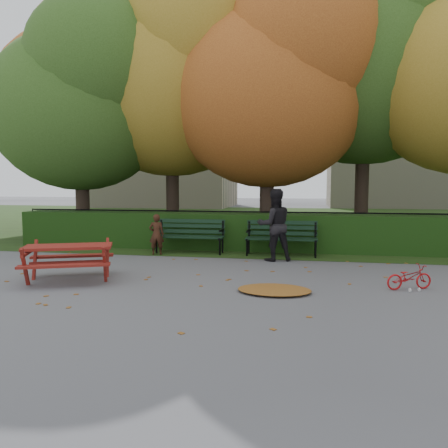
% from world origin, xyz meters
% --- Properties ---
extents(ground, '(90.00, 90.00, 0.00)m').
position_xyz_m(ground, '(0.00, 0.00, 0.00)').
color(ground, slate).
rests_on(ground, ground).
extents(grass_strip, '(90.00, 90.00, 0.00)m').
position_xyz_m(grass_strip, '(0.00, 14.00, 0.01)').
color(grass_strip, '#1F3112').
rests_on(grass_strip, ground).
extents(building_left, '(10.00, 7.00, 15.00)m').
position_xyz_m(building_left, '(-9.00, 26.00, 7.50)').
color(building_left, tan).
rests_on(building_left, ground).
extents(building_right, '(9.00, 6.00, 12.00)m').
position_xyz_m(building_right, '(8.00, 28.00, 6.00)').
color(building_right, tan).
rests_on(building_right, ground).
extents(hedge, '(13.00, 0.90, 1.00)m').
position_xyz_m(hedge, '(0.00, 4.50, 0.50)').
color(hedge, black).
rests_on(hedge, ground).
extents(iron_fence, '(14.00, 0.04, 1.02)m').
position_xyz_m(iron_fence, '(0.00, 5.30, 0.54)').
color(iron_fence, black).
rests_on(iron_fence, ground).
extents(tree_a, '(5.88, 5.60, 7.48)m').
position_xyz_m(tree_a, '(-5.19, 5.58, 4.52)').
color(tree_a, '#32231D').
rests_on(tree_a, ground).
extents(tree_b, '(6.72, 6.40, 8.79)m').
position_xyz_m(tree_b, '(-2.44, 6.75, 5.40)').
color(tree_b, '#32231D').
rests_on(tree_b, ground).
extents(tree_c, '(6.30, 6.00, 8.00)m').
position_xyz_m(tree_c, '(0.83, 5.96, 4.82)').
color(tree_c, '#32231D').
rests_on(tree_c, ground).
extents(tree_d, '(7.14, 6.80, 9.58)m').
position_xyz_m(tree_d, '(3.88, 7.23, 5.98)').
color(tree_d, '#32231D').
rests_on(tree_d, ground).
extents(tree_f, '(6.93, 6.60, 9.19)m').
position_xyz_m(tree_f, '(-7.13, 9.24, 5.69)').
color(tree_f, '#32231D').
rests_on(tree_f, ground).
extents(bench_left, '(1.80, 0.57, 0.88)m').
position_xyz_m(bench_left, '(-1.30, 3.70, 0.52)').
color(bench_left, black).
rests_on(bench_left, ground).
extents(bench_right, '(1.80, 0.57, 0.88)m').
position_xyz_m(bench_right, '(1.10, 3.70, 0.52)').
color(bench_right, black).
rests_on(bench_right, ground).
extents(picnic_table, '(1.94, 1.77, 0.77)m').
position_xyz_m(picnic_table, '(-2.71, 0.05, 0.53)').
color(picnic_table, '#6B0D0A').
rests_on(picnic_table, ground).
extents(leaf_pile, '(1.41, 1.11, 0.09)m').
position_xyz_m(leaf_pile, '(1.18, -0.13, 0.04)').
color(leaf_pile, brown).
rests_on(leaf_pile, ground).
extents(leaf_scatter, '(9.00, 5.70, 0.01)m').
position_xyz_m(leaf_scatter, '(0.00, 0.30, 0.01)').
color(leaf_scatter, brown).
rests_on(leaf_scatter, ground).
extents(child, '(0.43, 0.33, 1.06)m').
position_xyz_m(child, '(-2.07, 3.20, 0.53)').
color(child, '#381D12').
rests_on(child, ground).
extents(adult, '(1.00, 0.89, 1.71)m').
position_xyz_m(adult, '(0.97, 2.90, 0.86)').
color(adult, black).
rests_on(adult, ground).
extents(bicycle, '(0.88, 0.56, 0.43)m').
position_xyz_m(bicycle, '(3.47, 0.49, 0.22)').
color(bicycle, '#B61013').
rests_on(bicycle, ground).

